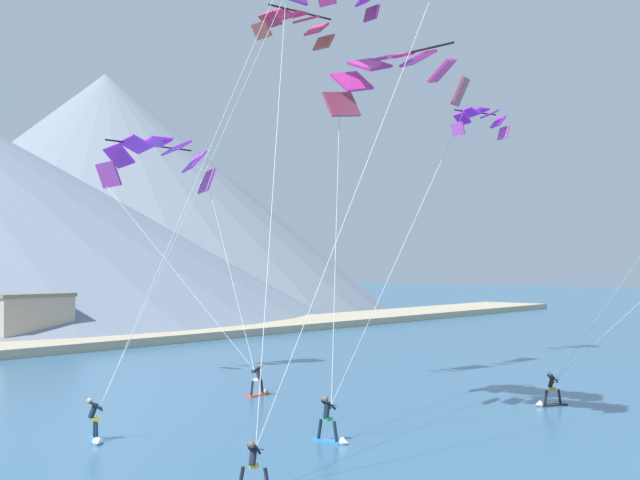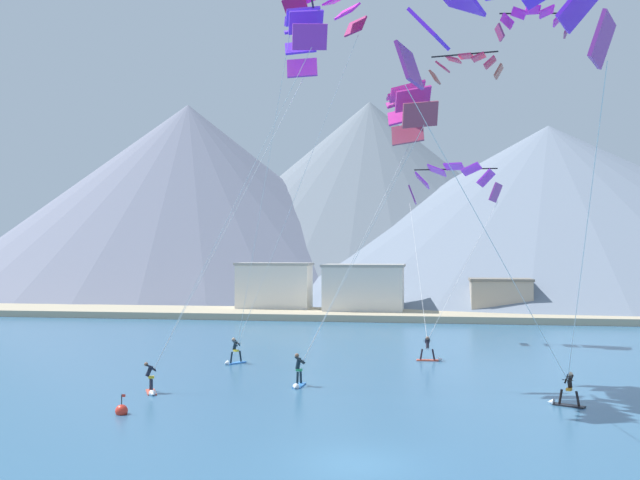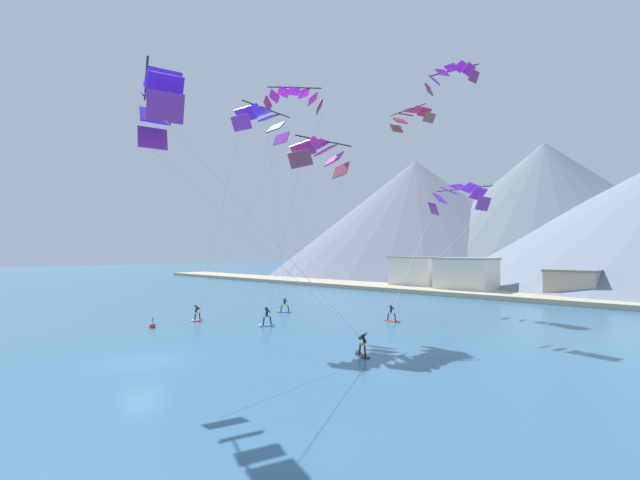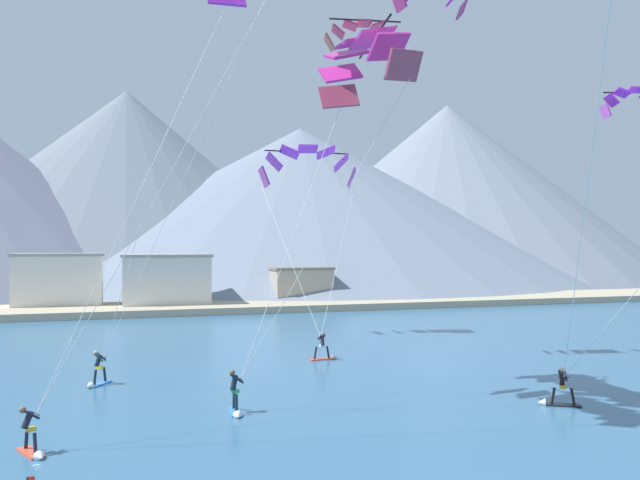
{
  "view_description": "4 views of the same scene",
  "coord_description": "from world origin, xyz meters",
  "px_view_note": "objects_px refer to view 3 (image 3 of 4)",
  "views": [
    {
      "loc": [
        -31.18,
        -7.75,
        6.88
      ],
      "look_at": [
        -1.97,
        16.05,
        7.78
      ],
      "focal_mm": 50.0,
      "sensor_mm": 36.0,
      "label": 1
    },
    {
      "loc": [
        2.43,
        -24.36,
        7.28
      ],
      "look_at": [
        -3.67,
        14.76,
        7.9
      ],
      "focal_mm": 40.0,
      "sensor_mm": 36.0,
      "label": 2
    },
    {
      "loc": [
        26.2,
        -11.59,
        6.82
      ],
      "look_at": [
        -0.35,
        16.1,
        7.86
      ],
      "focal_mm": 24.0,
      "sensor_mm": 36.0,
      "label": 3
    },
    {
      "loc": [
        -8.77,
        -11.67,
        6.82
      ],
      "look_at": [
        0.17,
        17.39,
        7.05
      ],
      "focal_mm": 35.0,
      "sensor_mm": 36.0,
      "label": 4
    }
  ],
  "objects_px": {
    "kitesurfer_mid_center": "(361,348)",
    "parafoil_kite_near_lead": "(319,155)",
    "kitesurfer_far_right": "(393,316)",
    "parafoil_kite_far_left": "(261,122)",
    "parafoil_kite_far_right": "(458,196)",
    "kitesurfer_near_lead": "(265,320)",
    "parafoil_kite_distant_mid_solo": "(412,116)",
    "kitesurfer_far_left": "(196,316)",
    "parafoil_kite_near_trail": "(294,99)",
    "kitesurfer_near_trail": "(283,308)",
    "parafoil_kite_mid_center": "(161,103)",
    "parafoil_kite_distant_low_drift": "(451,74)",
    "race_marker_buoy": "(152,326)"
  },
  "relations": [
    {
      "from": "parafoil_kite_far_right",
      "to": "race_marker_buoy",
      "type": "bearing_deg",
      "value": -118.91
    },
    {
      "from": "kitesurfer_near_trail",
      "to": "race_marker_buoy",
      "type": "height_order",
      "value": "kitesurfer_near_trail"
    },
    {
      "from": "kitesurfer_near_lead",
      "to": "parafoil_kite_near_lead",
      "type": "bearing_deg",
      "value": 9.8
    },
    {
      "from": "kitesurfer_near_trail",
      "to": "parafoil_kite_far_right",
      "type": "xyz_separation_m",
      "value": [
        14.48,
        13.44,
        12.58
      ]
    },
    {
      "from": "kitesurfer_near_trail",
      "to": "parafoil_kite_near_trail",
      "type": "xyz_separation_m",
      "value": [
        6.68,
        -4.56,
        20.83
      ]
    },
    {
      "from": "kitesurfer_far_right",
      "to": "kitesurfer_near_trail",
      "type": "bearing_deg",
      "value": -165.68
    },
    {
      "from": "parafoil_kite_mid_center",
      "to": "race_marker_buoy",
      "type": "relative_size",
      "value": 14.28
    },
    {
      "from": "parafoil_kite_mid_center",
      "to": "race_marker_buoy",
      "type": "distance_m",
      "value": 22.61
    },
    {
      "from": "kitesurfer_mid_center",
      "to": "parafoil_kite_distant_low_drift",
      "type": "height_order",
      "value": "parafoil_kite_distant_low_drift"
    },
    {
      "from": "parafoil_kite_near_lead",
      "to": "parafoil_kite_far_right",
      "type": "distance_m",
      "value": 19.79
    },
    {
      "from": "kitesurfer_far_left",
      "to": "parafoil_kite_far_left",
      "type": "bearing_deg",
      "value": 15.6
    },
    {
      "from": "kitesurfer_near_lead",
      "to": "parafoil_kite_far_left",
      "type": "distance_m",
      "value": 18.07
    },
    {
      "from": "parafoil_kite_distant_mid_solo",
      "to": "kitesurfer_far_left",
      "type": "bearing_deg",
      "value": -141.79
    },
    {
      "from": "kitesurfer_near_trail",
      "to": "parafoil_kite_far_left",
      "type": "bearing_deg",
      "value": -52.87
    },
    {
      "from": "parafoil_kite_distant_low_drift",
      "to": "parafoil_kite_near_lead",
      "type": "bearing_deg",
      "value": -132.06
    },
    {
      "from": "parafoil_kite_near_lead",
      "to": "parafoil_kite_mid_center",
      "type": "xyz_separation_m",
      "value": [
        3.4,
        -15.62,
        -0.39
      ]
    },
    {
      "from": "kitesurfer_near_lead",
      "to": "kitesurfer_far_left",
      "type": "relative_size",
      "value": 1.06
    },
    {
      "from": "parafoil_kite_distant_mid_solo",
      "to": "parafoil_kite_near_lead",
      "type": "bearing_deg",
      "value": -111.41
    },
    {
      "from": "parafoil_kite_distant_low_drift",
      "to": "parafoil_kite_distant_mid_solo",
      "type": "relative_size",
      "value": 0.98
    },
    {
      "from": "parafoil_kite_near_lead",
      "to": "parafoil_kite_mid_center",
      "type": "bearing_deg",
      "value": -77.73
    },
    {
      "from": "kitesurfer_far_right",
      "to": "parafoil_kite_far_left",
      "type": "distance_m",
      "value": 22.29
    },
    {
      "from": "parafoil_kite_mid_center",
      "to": "parafoil_kite_far_left",
      "type": "bearing_deg",
      "value": 122.85
    },
    {
      "from": "kitesurfer_far_right",
      "to": "parafoil_kite_distant_mid_solo",
      "type": "relative_size",
      "value": 0.36
    },
    {
      "from": "kitesurfer_near_lead",
      "to": "kitesurfer_far_left",
      "type": "height_order",
      "value": "kitesurfer_near_lead"
    },
    {
      "from": "kitesurfer_mid_center",
      "to": "parafoil_kite_near_lead",
      "type": "bearing_deg",
      "value": 153.58
    },
    {
      "from": "kitesurfer_far_right",
      "to": "parafoil_kite_distant_low_drift",
      "type": "xyz_separation_m",
      "value": [
        6.57,
        -0.66,
        21.78
      ]
    },
    {
      "from": "parafoil_kite_distant_mid_solo",
      "to": "parafoil_kite_far_right",
      "type": "bearing_deg",
      "value": 92.73
    },
    {
      "from": "kitesurfer_far_right",
      "to": "parafoil_kite_far_right",
      "type": "relative_size",
      "value": 0.13
    },
    {
      "from": "kitesurfer_mid_center",
      "to": "parafoil_kite_near_trail",
      "type": "relative_size",
      "value": 0.08
    },
    {
      "from": "kitesurfer_mid_center",
      "to": "race_marker_buoy",
      "type": "xyz_separation_m",
      "value": [
        -19.87,
        -4.91,
        -0.3
      ]
    },
    {
      "from": "kitesurfer_far_left",
      "to": "kitesurfer_near_trail",
      "type": "bearing_deg",
      "value": 81.44
    },
    {
      "from": "kitesurfer_mid_center",
      "to": "parafoil_kite_near_trail",
      "type": "distance_m",
      "value": 24.71
    },
    {
      "from": "kitesurfer_near_trail",
      "to": "parafoil_kite_near_trail",
      "type": "relative_size",
      "value": 0.08
    },
    {
      "from": "parafoil_kite_mid_center",
      "to": "parafoil_kite_far_right",
      "type": "xyz_separation_m",
      "value": [
        -0.37,
        35.08,
        -1.57
      ]
    },
    {
      "from": "parafoil_kite_near_lead",
      "to": "parafoil_kite_mid_center",
      "type": "relative_size",
      "value": 1.02
    },
    {
      "from": "kitesurfer_near_lead",
      "to": "kitesurfer_near_trail",
      "type": "xyz_separation_m",
      "value": [
        -5.59,
        7.03,
        -0.07
      ]
    },
    {
      "from": "parafoil_kite_far_left",
      "to": "parafoil_kite_distant_low_drift",
      "type": "bearing_deg",
      "value": 38.43
    },
    {
      "from": "kitesurfer_near_lead",
      "to": "kitesurfer_near_trail",
      "type": "distance_m",
      "value": 8.98
    },
    {
      "from": "parafoil_kite_far_left",
      "to": "kitesurfer_near_trail",
      "type": "bearing_deg",
      "value": 127.13
    },
    {
      "from": "kitesurfer_near_lead",
      "to": "parafoil_kite_near_trail",
      "type": "xyz_separation_m",
      "value": [
        1.1,
        2.47,
        20.77
      ]
    },
    {
      "from": "kitesurfer_far_right",
      "to": "parafoil_kite_far_left",
      "type": "height_order",
      "value": "parafoil_kite_far_left"
    },
    {
      "from": "kitesurfer_near_lead",
      "to": "parafoil_kite_distant_mid_solo",
      "type": "xyz_separation_m",
      "value": [
        9.39,
        10.0,
        19.06
      ]
    },
    {
      "from": "race_marker_buoy",
      "to": "kitesurfer_far_left",
      "type": "bearing_deg",
      "value": 96.27
    },
    {
      "from": "kitesurfer_near_lead",
      "to": "race_marker_buoy",
      "type": "bearing_deg",
      "value": -131.04
    },
    {
      "from": "kitesurfer_mid_center",
      "to": "parafoil_kite_distant_low_drift",
      "type": "xyz_separation_m",
      "value": [
        0.34,
        12.26,
        21.82
      ]
    },
    {
      "from": "parafoil_kite_far_right",
      "to": "parafoil_kite_near_lead",
      "type": "bearing_deg",
      "value": -98.83
    },
    {
      "from": "parafoil_kite_distant_mid_solo",
      "to": "race_marker_buoy",
      "type": "height_order",
      "value": "parafoil_kite_distant_mid_solo"
    },
    {
      "from": "kitesurfer_near_lead",
      "to": "kitesurfer_far_left",
      "type": "xyz_separation_m",
      "value": [
        -7.09,
        -2.98,
        -0.11
      ]
    },
    {
      "from": "race_marker_buoy",
      "to": "parafoil_kite_near_trail",
      "type": "bearing_deg",
      "value": 52.57
    },
    {
      "from": "kitesurfer_near_lead",
      "to": "parafoil_kite_far_right",
      "type": "relative_size",
      "value": 0.14
    }
  ]
}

